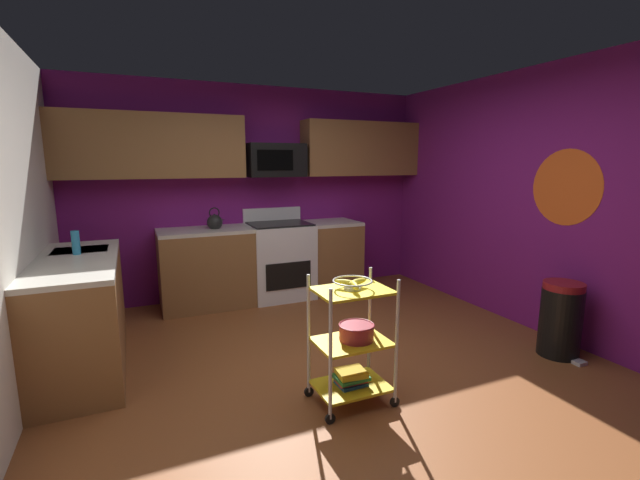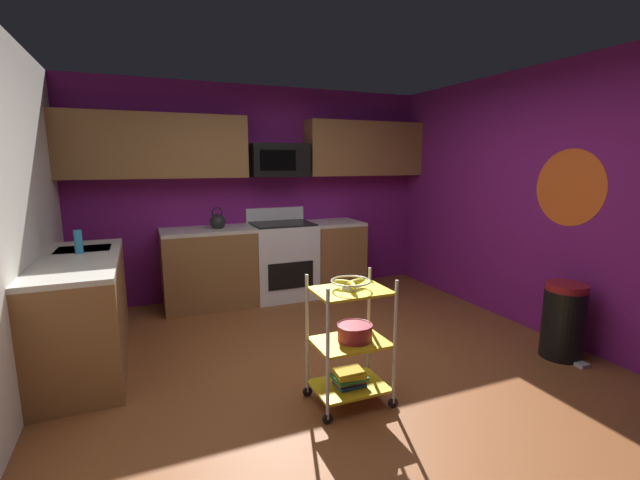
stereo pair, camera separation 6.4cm
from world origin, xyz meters
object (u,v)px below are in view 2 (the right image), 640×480
Objects in this scene: rolling_cart at (350,342)px; kettle at (218,222)px; oven_range at (282,259)px; dish_soap_bottle at (78,242)px; mixing_bowl_large at (355,332)px; microwave at (278,160)px; fruit_bowl at (351,283)px; book_stack at (349,378)px; trash_can at (563,321)px.

rolling_cart is 2.61m from kettle.
kettle reaches higher than oven_range.
rolling_cart is at bearing -41.08° from dish_soap_bottle.
mixing_bowl_large is (-0.28, -2.52, 0.04)m from oven_range.
microwave reaches higher than fruit_bowl.
fruit_bowl reaches higher than book_stack.
trash_can is at bearing -57.57° from microwave.
oven_range is at bearing 82.78° from fruit_bowl.
fruit_bowl is (0.00, 0.00, 0.42)m from rolling_cart.
rolling_cart reaches higher than trash_can.
dish_soap_bottle is at bearing 156.97° from trash_can.
microwave is 3.50× the size of dish_soap_bottle.
oven_range is 2.54m from rolling_cart.
kettle is at bearing -179.72° from oven_range.
microwave is 2.92m from rolling_cart.
microwave is 1.06m from kettle.
microwave reaches higher than mixing_bowl_large.
kettle is (-0.78, -0.00, 0.52)m from oven_range.
rolling_cart is (-0.32, -2.62, -1.25)m from microwave.
oven_range is 1.57× the size of microwave.
mixing_bowl_large is at bearing -96.12° from microwave.
mixing_bowl_large is at bearing 0.00° from book_stack.
mixing_bowl_large is 2.61m from kettle.
book_stack is at bearing -79.62° from kettle.
kettle is (-0.78, -0.11, -0.70)m from microwave.
fruit_bowl is 1.18× the size of book_stack.
dish_soap_bottle is at bearing 139.51° from mixing_bowl_large.
rolling_cart is 3.98× the size of book_stack.
trash_can is (2.03, -0.07, 0.14)m from book_stack.
oven_range is 4.79× the size of book_stack.
mixing_bowl_large is 0.95× the size of kettle.
trash_can reaches higher than book_stack.
fruit_bowl is 0.69m from book_stack.
rolling_cart is 1.39× the size of trash_can.
microwave reaches higher than oven_range.
kettle is at bearing -172.08° from microwave.
book_stack is 2.68m from kettle.
trash_can is at bearing -1.91° from book_stack.
fruit_bowl is 1.03× the size of kettle.
mixing_bowl_large is at bearing -96.38° from oven_range.
mixing_bowl_large is at bearing 0.00° from rolling_cart.
microwave is 0.77× the size of rolling_cart.
trash_can reaches higher than mixing_bowl_large.
microwave is 2.57× the size of fruit_bowl.
book_stack is (-0.32, -2.52, -0.29)m from oven_range.
rolling_cart is at bearing -79.62° from kettle.
rolling_cart reaches higher than book_stack.
mixing_bowl_large is 0.38× the size of trash_can.
trash_can is at bearing -56.54° from oven_range.
microwave reaches higher than trash_can.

